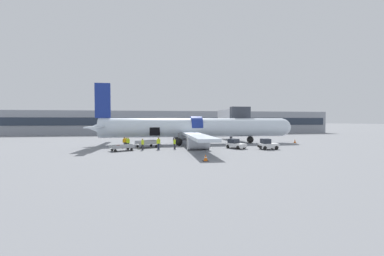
% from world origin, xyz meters
% --- Properties ---
extents(ground_plane, '(500.00, 500.00, 0.00)m').
position_xyz_m(ground_plane, '(0.00, 0.00, 0.00)').
color(ground_plane, slate).
extents(terminal_strip, '(102.15, 10.98, 7.14)m').
position_xyz_m(terminal_strip, '(0.00, 40.15, 3.57)').
color(terminal_strip, gray).
rests_on(terminal_strip, ground_plane).
extents(jet_bridge_stub, '(3.73, 12.48, 6.92)m').
position_xyz_m(jet_bridge_stub, '(10.51, 11.74, 5.17)').
color(jet_bridge_stub, '#4C4C51').
rests_on(jet_bridge_stub, ground_plane).
extents(airplane, '(37.06, 33.88, 10.61)m').
position_xyz_m(airplane, '(0.80, 4.83, 2.84)').
color(airplane, silver).
rests_on(airplane, ground_plane).
extents(baggage_tug_lead, '(2.53, 3.52, 1.33)m').
position_xyz_m(baggage_tug_lead, '(0.74, 0.72, 0.59)').
color(baggage_tug_lead, silver).
rests_on(baggage_tug_lead, ground_plane).
extents(baggage_tug_mid, '(2.80, 1.92, 1.55)m').
position_xyz_m(baggage_tug_mid, '(10.44, -4.64, 0.66)').
color(baggage_tug_mid, white).
rests_on(baggage_tug_mid, ground_plane).
extents(baggage_tug_rear, '(2.79, 3.32, 1.43)m').
position_xyz_m(baggage_tug_rear, '(6.07, -2.87, 0.62)').
color(baggage_tug_rear, white).
rests_on(baggage_tug_rear, ground_plane).
extents(baggage_cart_loading, '(4.20, 3.08, 1.11)m').
position_xyz_m(baggage_cart_loading, '(-7.18, 0.30, 0.58)').
color(baggage_cart_loading, '#999BA0').
rests_on(baggage_cart_loading, ground_plane).
extents(baggage_cart_queued, '(4.03, 2.71, 0.85)m').
position_xyz_m(baggage_cart_queued, '(-10.57, -3.22, 0.42)').
color(baggage_cart_queued, '#999BA0').
rests_on(baggage_cart_queued, ground_plane).
extents(ground_crew_loader_a, '(0.59, 0.56, 1.80)m').
position_xyz_m(ground_crew_loader_a, '(-5.50, -2.41, 0.94)').
color(ground_crew_loader_a, '#1E2338').
rests_on(ground_crew_loader_a, ground_plane).
extents(ground_crew_loader_b, '(0.51, 0.55, 1.65)m').
position_xyz_m(ground_crew_loader_b, '(-7.77, -2.62, 0.87)').
color(ground_crew_loader_b, '#2D2D33').
rests_on(ground_crew_loader_b, ground_plane).
extents(ground_crew_driver, '(0.42, 0.54, 1.55)m').
position_xyz_m(ground_crew_driver, '(-10.69, 2.56, 0.81)').
color(ground_crew_driver, black).
rests_on(ground_crew_driver, ground_plane).
extents(ground_crew_supervisor, '(0.58, 0.48, 1.67)m').
position_xyz_m(ground_crew_supervisor, '(-10.76, 0.87, 0.88)').
color(ground_crew_supervisor, '#2D2D33').
rests_on(ground_crew_supervisor, ground_plane).
extents(ground_crew_helper, '(0.39, 0.54, 1.56)m').
position_xyz_m(ground_crew_helper, '(-3.11, -2.10, 0.82)').
color(ground_crew_helper, '#2D2D33').
rests_on(ground_crew_helper, ground_plane).
extents(ground_crew_marshal, '(0.53, 0.53, 1.66)m').
position_xyz_m(ground_crew_marshal, '(-10.08, -0.04, 0.87)').
color(ground_crew_marshal, '#1E2338').
rests_on(ground_crew_marshal, ground_plane).
extents(safety_cone_nose, '(0.56, 0.56, 0.75)m').
position_xyz_m(safety_cone_nose, '(19.92, 3.40, 0.35)').
color(safety_cone_nose, black).
rests_on(safety_cone_nose, ground_plane).
extents(safety_cone_engine_left, '(0.62, 0.62, 0.72)m').
position_xyz_m(safety_cone_engine_left, '(-0.72, -13.10, 0.34)').
color(safety_cone_engine_left, black).
rests_on(safety_cone_engine_left, ground_plane).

